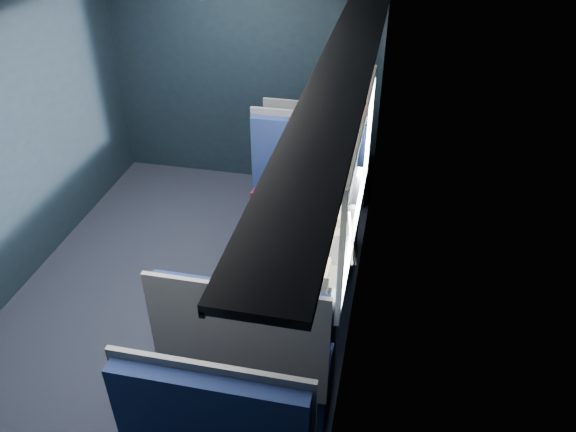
% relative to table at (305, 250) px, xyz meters
% --- Properties ---
extents(ground, '(2.80, 4.20, 0.01)m').
position_rel_table_xyz_m(ground, '(-1.03, 0.00, -0.67)').
color(ground, black).
extents(room_shell, '(3.00, 4.40, 2.40)m').
position_rel_table_xyz_m(room_shell, '(-1.01, 0.00, 0.81)').
color(room_shell, black).
rests_on(room_shell, ground).
extents(table, '(0.62, 1.00, 0.74)m').
position_rel_table_xyz_m(table, '(0.00, 0.00, 0.00)').
color(table, '#54565E').
rests_on(table, ground).
extents(seat_bay_near, '(1.04, 0.62, 1.26)m').
position_rel_table_xyz_m(seat_bay_near, '(-0.19, 0.87, -0.24)').
color(seat_bay_near, '#0D163D').
rests_on(seat_bay_near, ground).
extents(seat_bay_far, '(1.04, 0.62, 1.26)m').
position_rel_table_xyz_m(seat_bay_far, '(-0.18, -0.87, -0.25)').
color(seat_bay_far, '#0D163D').
rests_on(seat_bay_far, ground).
extents(seat_row_front, '(1.04, 0.51, 1.16)m').
position_rel_table_xyz_m(seat_row_front, '(-0.18, 1.80, -0.25)').
color(seat_row_front, '#0D163D').
rests_on(seat_row_front, ground).
extents(man, '(0.53, 0.56, 1.32)m').
position_rel_table_xyz_m(man, '(0.07, 0.70, 0.06)').
color(man, black).
rests_on(man, ground).
extents(woman, '(0.53, 0.56, 1.32)m').
position_rel_table_xyz_m(woman, '(0.07, -0.71, 0.06)').
color(woman, black).
rests_on(woman, ground).
extents(papers, '(0.69, 0.86, 0.01)m').
position_rel_table_xyz_m(papers, '(-0.11, 0.10, 0.08)').
color(papers, white).
rests_on(papers, table).
extents(laptop, '(0.29, 0.36, 0.25)m').
position_rel_table_xyz_m(laptop, '(0.28, -0.06, 0.14)').
color(laptop, silver).
rests_on(laptop, table).
extents(bottle_small, '(0.06, 0.06, 0.21)m').
position_rel_table_xyz_m(bottle_small, '(0.20, 0.39, 0.17)').
color(bottle_small, silver).
rests_on(bottle_small, table).
extents(cup, '(0.07, 0.07, 0.08)m').
position_rel_table_xyz_m(cup, '(0.30, 0.41, 0.12)').
color(cup, white).
rests_on(cup, table).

